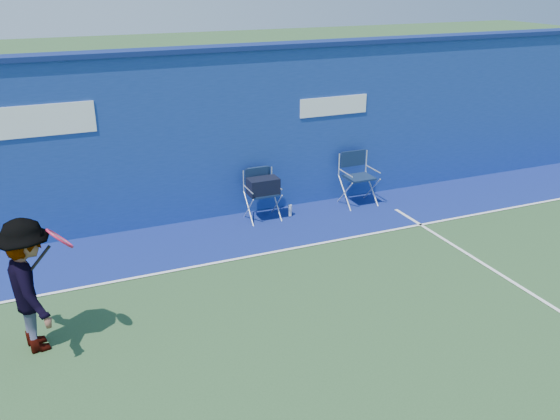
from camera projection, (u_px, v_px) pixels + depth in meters
name	position (u px, v px, depth m)	size (l,w,h in m)	color
ground	(247.00, 400.00, 6.36)	(80.00, 80.00, 0.00)	#2C4D29
stadium_wall	(142.00, 141.00, 10.21)	(24.00, 0.50, 3.08)	navy
out_of_bounds_strip	(163.00, 247.00, 9.85)	(24.00, 1.80, 0.01)	navy
court_lines	(229.00, 367.00, 6.86)	(24.00, 12.00, 0.01)	white
directors_chair_left	(263.00, 199.00, 10.84)	(0.55, 0.51, 0.94)	silver
directors_chair_right	(358.00, 189.00, 11.58)	(0.61, 0.55, 1.02)	silver
water_bottle	(290.00, 211.00, 11.07)	(0.07, 0.07, 0.22)	silver
tennis_player	(30.00, 286.00, 6.96)	(1.00, 1.19, 1.68)	#EA4738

